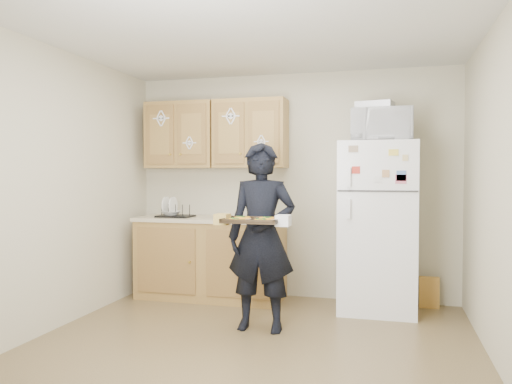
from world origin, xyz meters
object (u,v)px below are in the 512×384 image
Objects in this scene: baking_tray at (252,221)px; dish_rack at (176,210)px; microwave at (381,125)px; refrigerator at (378,227)px; person at (262,237)px.

dish_rack is (-1.22, 1.20, -0.02)m from baking_tray.
baking_tray is 0.79× the size of microwave.
baking_tray is at bearing -128.95° from refrigerator.
dish_rack is at bearing -179.71° from refrigerator.
refrigerator is 1.01m from microwave.
person is 1.52m from dish_rack.
person is 2.83× the size of microwave.
baking_tray is 1.21× the size of dish_rack.
refrigerator is 1.33m from person.
baking_tray is at bearing -132.36° from microwave.
microwave is at bearing 40.09° from person.
microwave reaches higher than baking_tray.
refrigerator is 3.70× the size of baking_tray.
person reaches higher than dish_rack.
refrigerator is 2.91× the size of microwave.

